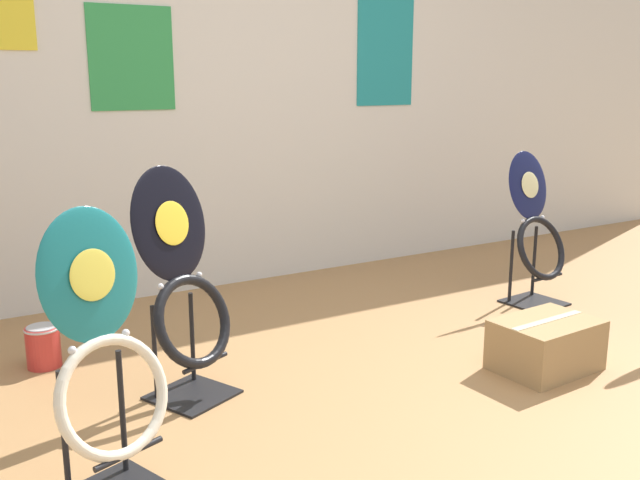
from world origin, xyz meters
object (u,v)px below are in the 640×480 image
Objects in this scene: storage_box at (546,345)px; toilet_seat_display_navy_moon at (536,234)px; paint_can at (43,345)px; toilet_seat_display_teal_sax at (104,361)px; toilet_seat_display_jazz_black at (184,291)px.

toilet_seat_display_navy_moon is at bearing 46.48° from storage_box.
toilet_seat_display_navy_moon is 4.57× the size of paint_can.
toilet_seat_display_navy_moon is at bearing 15.49° from toilet_seat_display_teal_sax.
paint_can is 2.13m from storage_box.
toilet_seat_display_jazz_black reaches higher than storage_box.
toilet_seat_display_jazz_black is 0.79m from paint_can.
toilet_seat_display_navy_moon is at bearing -10.01° from paint_can.
toilet_seat_display_jazz_black reaches higher than paint_can.
toilet_seat_display_teal_sax is 1.97× the size of storage_box.
toilet_seat_display_teal_sax is 1.05× the size of toilet_seat_display_navy_moon.
toilet_seat_display_navy_moon is at bearing 4.07° from toilet_seat_display_jazz_black.
toilet_seat_display_teal_sax is at bearing -179.75° from storage_box.
toilet_seat_display_navy_moon is (2.46, 0.68, -0.04)m from toilet_seat_display_teal_sax.
toilet_seat_display_navy_moon is 0.92× the size of toilet_seat_display_jazz_black.
storage_box is (-0.64, -0.67, -0.28)m from toilet_seat_display_navy_moon.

